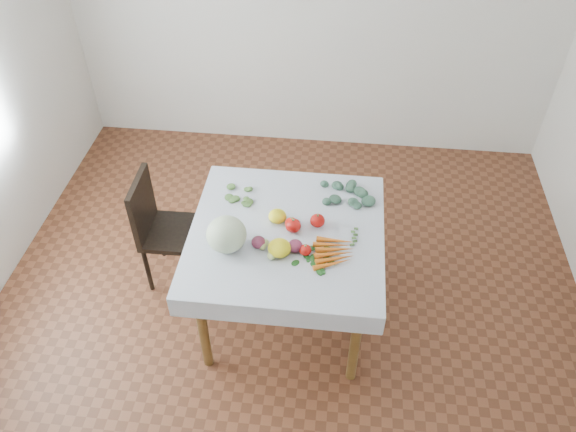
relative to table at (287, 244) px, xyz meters
name	(u,v)px	position (x,y,z in m)	size (l,w,h in m)	color
ground	(287,312)	(0.00, 0.00, -0.65)	(4.00, 4.00, 0.00)	brown
table	(287,244)	(0.00, 0.00, 0.00)	(1.00, 1.00, 0.75)	brown
tablecloth	(287,232)	(0.00, 0.00, 0.10)	(1.12, 1.12, 0.01)	white
chair	(160,224)	(-0.88, 0.26, -0.17)	(0.38, 0.38, 0.84)	black
cabbage	(226,234)	(-0.32, -0.16, 0.20)	(0.22, 0.22, 0.20)	beige
tomato_a	(293,225)	(0.04, 0.01, 0.14)	(0.09, 0.09, 0.08)	#B4100C
tomato_b	(317,221)	(0.17, 0.07, 0.14)	(0.09, 0.09, 0.08)	#B4100C
tomato_c	(305,250)	(0.12, -0.16, 0.13)	(0.07, 0.07, 0.06)	#B4100C
tomato_d	(291,223)	(0.02, 0.04, 0.14)	(0.08, 0.08, 0.07)	#B4100C
heirloom_back	(277,216)	(-0.06, 0.08, 0.14)	(0.11, 0.11, 0.08)	#FFF31A
heirloom_front	(279,248)	(-0.02, -0.18, 0.15)	(0.13, 0.13, 0.09)	#FFF31A
onion_a	(295,246)	(0.06, -0.14, 0.14)	(0.08, 0.08, 0.07)	#501635
onion_b	(258,242)	(-0.14, -0.14, 0.14)	(0.08, 0.08, 0.07)	#501635
tomatillo_cluster	(270,249)	(-0.08, -0.17, 0.12)	(0.15, 0.10, 0.04)	#C9D67B
carrot_bunch	(333,252)	(0.28, -0.15, 0.12)	(0.23, 0.26, 0.03)	orange
kale_bunch	(347,195)	(0.34, 0.34, 0.12)	(0.31, 0.24, 0.04)	#385C43
basil_bunch	(314,260)	(0.17, -0.21, 0.11)	(0.23, 0.20, 0.01)	#184C17
dill_bunch	(242,196)	(-0.31, 0.27, 0.11)	(0.20, 0.15, 0.02)	#567F3A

